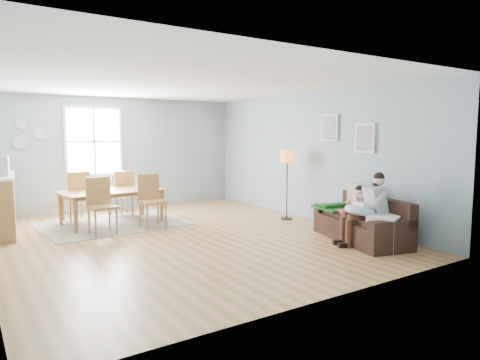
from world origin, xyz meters
TOP-DOWN VIEW (x-y plane):
  - room at (0.00, 0.00)m, footprint 8.40×9.40m
  - window at (-0.60, 3.46)m, footprint 1.32×0.08m
  - pictures at (2.97, -1.05)m, footprint 0.05×1.34m
  - wall_plates at (-2.00, 3.47)m, footprint 0.67×0.02m
  - sofa at (2.50, -1.92)m, footprint 1.24×2.01m
  - green_throw at (2.59, -1.30)m, footprint 0.95×0.80m
  - beige_pillow at (2.81, -1.50)m, footprint 0.22×0.48m
  - father at (2.32, -2.15)m, footprint 0.90×0.61m
  - nursing_pillow at (2.19, -2.11)m, footprint 0.64×0.63m
  - infant at (2.19, -2.08)m, footprint 0.16×0.34m
  - toddler at (2.48, -1.73)m, footprint 0.50×0.35m
  - floor_lamp at (2.59, 0.24)m, footprint 0.30×0.30m
  - storage_cube at (2.31, -2.51)m, footprint 0.62×0.59m
  - rug at (-0.69, 1.79)m, footprint 2.94×2.34m
  - dining_table at (-0.69, 1.79)m, footprint 2.07×1.29m
  - chair_sw at (-1.13, 1.07)m, footprint 0.49×0.49m
  - chair_se at (-0.13, 1.16)m, footprint 0.48×0.48m
  - chair_nw at (-1.24, 2.43)m, footprint 0.55×0.55m
  - chair_ne at (-0.26, 2.52)m, footprint 0.47×0.47m
  - baby_swing at (-0.05, 3.10)m, footprint 1.21×1.22m

SIDE VIEW (x-z plane):
  - rug at x=-0.69m, z-range 0.00..0.01m
  - sofa at x=2.50m, z-range -0.11..0.64m
  - storage_cube at x=2.31m, z-range 0.00..0.55m
  - dining_table at x=-0.69m, z-range 0.00..0.69m
  - baby_swing at x=-0.05m, z-range -0.05..0.90m
  - green_throw at x=2.59m, z-range 0.46..0.50m
  - chair_ne at x=-0.26m, z-range 0.08..1.09m
  - nursing_pillow at x=2.19m, z-range 0.49..0.69m
  - chair_se at x=-0.13m, z-range 0.08..1.12m
  - chair_sw at x=-1.13m, z-range 0.08..1.12m
  - chair_nw at x=-1.24m, z-range 0.08..1.14m
  - toddler at x=2.48m, z-range 0.26..1.01m
  - father at x=2.32m, z-range 0.04..1.24m
  - infant at x=2.19m, z-range 0.60..0.72m
  - beige_pillow at x=2.81m, z-range 0.46..0.92m
  - floor_lamp at x=2.59m, z-range 0.49..1.97m
  - window at x=-0.60m, z-range 0.84..2.46m
  - wall_plates at x=-2.00m, z-range 1.50..2.16m
  - pictures at x=2.97m, z-range 1.48..2.22m
  - room at x=0.00m, z-range 0.47..4.37m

